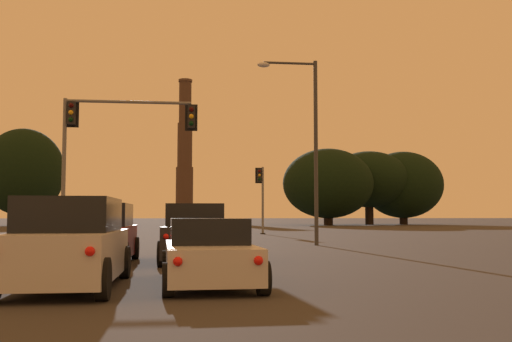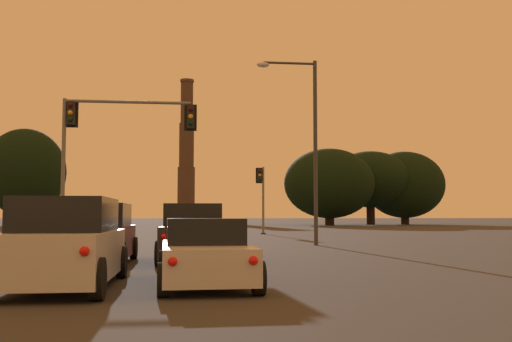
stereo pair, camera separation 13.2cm
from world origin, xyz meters
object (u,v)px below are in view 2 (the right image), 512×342
Objects in this scene: suv_left_lane_second at (66,244)px; smokestack at (186,164)px; suv_center_lane_front at (194,234)px; traffic_light_far_right at (261,190)px; sedan_center_lane_second at (205,253)px; street_lamp at (307,133)px; suv_left_lane_front at (97,235)px; traffic_light_overhead_left at (108,134)px.

smokestack is at bearing 89.25° from suv_left_lane_second.
suv_center_lane_front is 7.34m from suv_left_lane_second.
smokestack is (-0.25, 160.15, 15.81)m from suv_center_lane_front.
traffic_light_far_right is 133.23m from smokestack.
smokestack reaches higher than sedan_center_lane_second.
street_lamp reaches higher than sedan_center_lane_second.
suv_left_lane_front is 1.03× the size of sedan_center_lane_second.
suv_left_lane_front is 161.58m from smokestack.
suv_left_lane_second reaches higher than sedan_center_lane_second.
suv_center_lane_front is at bearing 89.30° from sedan_center_lane_second.
traffic_light_overhead_left is at bearing 94.38° from suv_left_lane_second.
suv_center_lane_front is 0.12× the size of smokestack.
traffic_light_far_right is (5.57, 34.18, 2.86)m from sedan_center_lane_second.
suv_center_lane_front is at bearing 12.27° from suv_left_lane_front.
smokestack is at bearing 92.58° from traffic_light_far_right.
sedan_center_lane_second is at bearing 6.83° from suv_left_lane_second.
suv_left_lane_second is (0.25, -6.18, 0.00)m from suv_left_lane_front.
traffic_light_overhead_left reaches higher than sedan_center_lane_second.
street_lamp is 150.83m from smokestack.
sedan_center_lane_second is 0.70× the size of traffic_light_overhead_left.
traffic_light_overhead_left is (-9.55, -19.69, 1.68)m from traffic_light_far_right.
traffic_light_overhead_left reaches higher than suv_left_lane_front.
suv_left_lane_front and suv_center_lane_front have the same top height.
smokestack is (-6.02, 150.30, 11.04)m from street_lamp.
sedan_center_lane_second is 34.75m from traffic_light_far_right.
street_lamp is (9.60, 1.83, 0.46)m from traffic_light_overhead_left.
sedan_center_lane_second is (3.12, -5.85, -0.23)m from suv_left_lane_front.
traffic_light_overhead_left is 152.61m from smokestack.
suv_center_lane_front is 1.01× the size of suv_left_lane_second.
suv_left_lane_second is at bearing -90.85° from smokestack.
smokestack reaches higher than suv_left_lane_second.
suv_left_lane_front is 0.72× the size of traffic_light_overhead_left.
suv_left_lane_second is 15.48m from traffic_light_overhead_left.
traffic_light_far_right reaches higher than sedan_center_lane_second.
traffic_light_far_right reaches higher than suv_center_lane_front.
smokestack is at bearing 89.26° from suv_left_lane_front.
suv_center_lane_front and suv_left_lane_second have the same top height.
traffic_light_far_right is at bearing 90.16° from street_lamp.
suv_left_lane_front is 0.12× the size of smokestack.
suv_center_lane_front is 160.93m from smokestack.
traffic_light_overhead_left is at bearing 95.93° from suv_left_lane_front.
suv_left_lane_front is 6.63m from sedan_center_lane_second.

